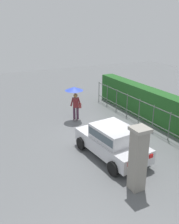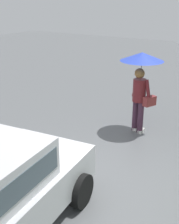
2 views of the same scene
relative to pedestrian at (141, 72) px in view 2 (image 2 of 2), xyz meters
The scene contains 2 objects.
ground_plane 3.13m from the pedestrian, 10.28° to the left, with size 40.00×40.00×0.00m, color slate.
pedestrian is the anchor object (origin of this frame).
Camera 2 is at (4.27, 2.32, 3.38)m, focal length 47.73 mm.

